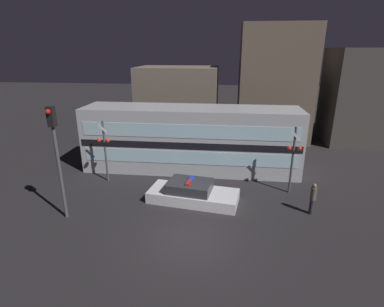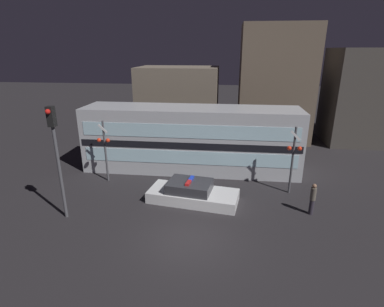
{
  "view_description": "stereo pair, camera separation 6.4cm",
  "coord_description": "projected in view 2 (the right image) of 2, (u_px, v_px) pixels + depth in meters",
  "views": [
    {
      "loc": [
        1.38,
        -10.99,
        7.76
      ],
      "look_at": [
        -0.56,
        5.72,
        1.91
      ],
      "focal_mm": 28.0,
      "sensor_mm": 36.0,
      "label": 1
    },
    {
      "loc": [
        1.44,
        -10.98,
        7.76
      ],
      "look_at": [
        -0.56,
        5.72,
        1.91
      ],
      "focal_mm": 28.0,
      "sensor_mm": 36.0,
      "label": 2
    }
  ],
  "objects": [
    {
      "name": "crossing_signal_near",
      "position": [
        293.0,
        156.0,
        16.4
      ],
      "size": [
        0.79,
        0.32,
        3.87
      ],
      "color": "#4C4C51",
      "rests_on": "ground_plane"
    },
    {
      "name": "train",
      "position": [
        191.0,
        139.0,
        19.95
      ],
      "size": [
        14.09,
        3.14,
        4.23
      ],
      "color": "#B7BABF",
      "rests_on": "ground_plane"
    },
    {
      "name": "crossing_signal_far",
      "position": [
        105.0,
        147.0,
        17.99
      ],
      "size": [
        0.79,
        0.32,
        3.81
      ],
      "color": "#4C4C51",
      "rests_on": "ground_plane"
    },
    {
      "name": "traffic_light_corner",
      "position": [
        56.0,
        147.0,
        13.51
      ],
      "size": [
        0.3,
        0.46,
        5.44
      ],
      "color": "#4C4C51",
      "rests_on": "ground_plane"
    },
    {
      "name": "building_center",
      "position": [
        275.0,
        85.0,
        25.83
      ],
      "size": [
        6.13,
        4.11,
        9.79
      ],
      "color": "brown",
      "rests_on": "ground_plane"
    },
    {
      "name": "ground_plane",
      "position": [
        189.0,
        238.0,
        13.01
      ],
      "size": [
        120.0,
        120.0,
        0.0
      ],
      "primitive_type": "plane",
      "color": "#262326"
    },
    {
      "name": "pedestrian",
      "position": [
        313.0,
        199.0,
        14.66
      ],
      "size": [
        0.28,
        0.28,
        1.64
      ],
      "color": "#2D2833",
      "rests_on": "ground_plane"
    },
    {
      "name": "police_car",
      "position": [
        192.0,
        193.0,
        16.09
      ],
      "size": [
        4.99,
        2.61,
        1.24
      ],
      "rotation": [
        0.0,
        0.0,
        -0.15
      ],
      "color": "silver",
      "rests_on": "ground_plane"
    },
    {
      "name": "building_left",
      "position": [
        179.0,
        102.0,
        27.77
      ],
      "size": [
        7.16,
        4.87,
        6.31
      ],
      "color": "#726656",
      "rests_on": "ground_plane"
    }
  ]
}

